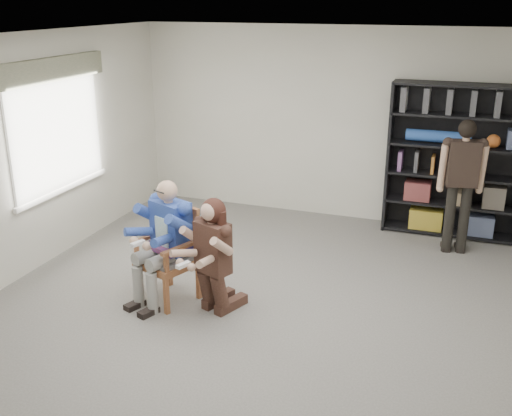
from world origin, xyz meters
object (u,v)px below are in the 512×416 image
at_px(seated_man, 166,241).
at_px(standing_man, 460,188).
at_px(armchair, 167,255).
at_px(bookshelf, 455,162).
at_px(kneeling_woman, 211,258).

relative_size(seated_man, standing_man, 0.78).
xyz_separation_m(seated_man, standing_man, (2.90, 2.43, 0.19)).
relative_size(armchair, seated_man, 0.77).
bearing_deg(bookshelf, seated_man, -132.46).
distance_m(armchair, kneeling_woman, 0.60).
distance_m(seated_man, bookshelf, 4.15).
relative_size(kneeling_woman, bookshelf, 0.60).
bearing_deg(bookshelf, standing_man, -79.88).
distance_m(armchair, bookshelf, 4.17).
bearing_deg(kneeling_woman, standing_man, 69.11).
bearing_deg(seated_man, bookshelf, 68.98).
height_order(seated_man, kneeling_woman, seated_man).
bearing_deg(seated_man, kneeling_woman, 9.76).
relative_size(bookshelf, standing_man, 1.20).
height_order(armchair, bookshelf, bookshelf).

